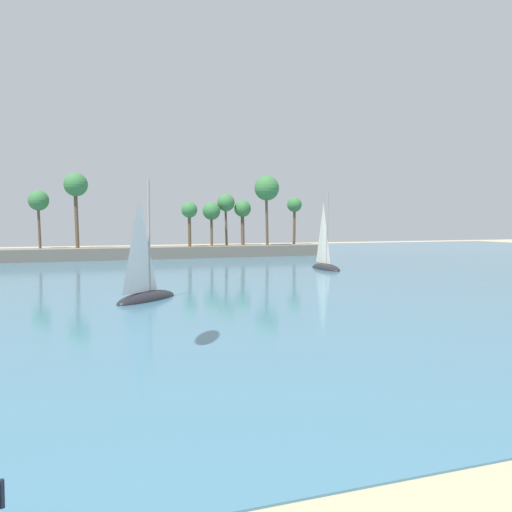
# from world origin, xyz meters

# --- Properties ---
(sea) EXTENTS (220.00, 115.61, 0.06)m
(sea) POSITION_xyz_m (0.00, 64.13, 0.03)
(sea) COLOR teal
(sea) RESTS_ON ground
(palm_headland) EXTENTS (80.19, 6.19, 12.94)m
(palm_headland) POSITION_xyz_m (0.63, 82.02, 3.38)
(palm_headland) COLOR slate
(palm_headland) RESTS_ON ground
(sailboat_near_shore) EXTENTS (2.55, 6.90, 9.81)m
(sailboat_near_shore) POSITION_xyz_m (27.35, 55.55, 0.94)
(sailboat_near_shore) COLOR black
(sailboat_near_shore) RESTS_ON sea
(sailboat_mid_bay) EXTENTS (5.97, 5.85, 9.33)m
(sailboat_mid_bay) POSITION_xyz_m (2.92, 36.80, 0.90)
(sailboat_mid_bay) COLOR black
(sailboat_mid_bay) RESTS_ON sea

